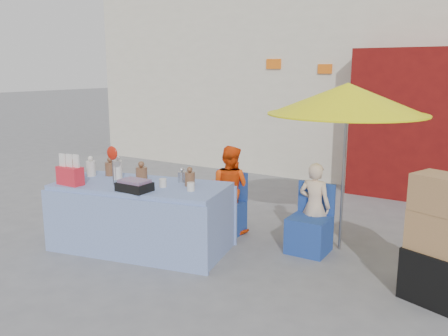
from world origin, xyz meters
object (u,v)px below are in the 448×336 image
Objects in this scene: chair_right at (309,232)px; vendor_beige at (314,206)px; chair_left at (225,216)px; umbrella at (347,99)px; box_stack at (440,244)px; market_table at (141,215)px; vendor_orange at (230,189)px.

chair_right is 0.76× the size of vendor_beige.
chair_left is 2.27m from umbrella.
chair_left is at bearing 168.95° from box_stack.
market_table is 1.32m from vendor_orange.
chair_left is 0.41× the size of umbrella.
chair_left is 2.87m from box_stack.
box_stack is at bearing -11.99° from chair_left.
market_table reaches higher than vendor_orange.
umbrella is at bearing -154.38° from vendor_beige.
chair_right is at bearing -136.57° from umbrella.
market_table is 1.86× the size of box_stack.
chair_left is at bearing 179.06° from chair_right.
box_stack reaches higher than chair_right.
market_table is 3.44m from box_stack.
chair_left is 0.38m from vendor_orange.
market_table reaches higher than chair_left.
chair_right is 1.31m from vendor_orange.
market_table is 2.79× the size of chair_left.
vendor_orange is (-1.25, 0.13, 0.35)m from chair_right.
vendor_beige reaches higher than chair_left.
box_stack is (1.25, -0.83, -1.30)m from umbrella.
umbrella is (1.55, 0.15, 1.28)m from vendor_orange.
box_stack is (3.41, 0.48, 0.15)m from market_table.
umbrella reaches higher than market_table.
market_table is 1.20m from chair_left.
market_table is at bearing -148.73° from umbrella.
box_stack reaches higher than vendor_orange.
market_table is at bearing -172.03° from box_stack.
umbrella is at bearing 42.49° from chair_right.
umbrella is at bearing 146.41° from box_stack.
market_table is at bearing 31.04° from vendor_beige.
vendor_orange is at bearing 88.95° from chair_left.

